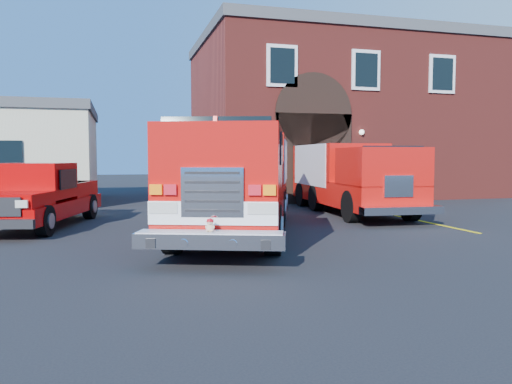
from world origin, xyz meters
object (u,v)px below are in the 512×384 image
object	(u,v)px
fire_station	(338,118)
pickup_truck	(39,197)
secondary_truck	(350,175)
fire_engine	(239,178)

from	to	relation	value
fire_station	pickup_truck	xyz separation A→B (m)	(-14.19, -9.82, -3.36)
pickup_truck	secondary_truck	distance (m)	10.62
fire_station	pickup_truck	bearing A→B (deg)	-145.30
fire_station	secondary_truck	distance (m)	10.01
fire_station	pickup_truck	size ratio (longest dim) A/B	2.48
fire_station	fire_engine	bearing A→B (deg)	-124.94
fire_station	pickup_truck	distance (m)	17.58
fire_station	fire_engine	xyz separation A→B (m)	(-8.72, -12.49, -2.76)
fire_engine	pickup_truck	bearing A→B (deg)	154.00
fire_engine	secondary_truck	bearing A→B (deg)	35.24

